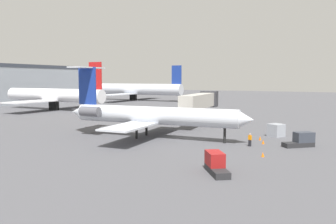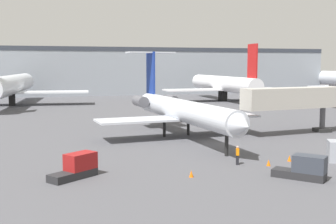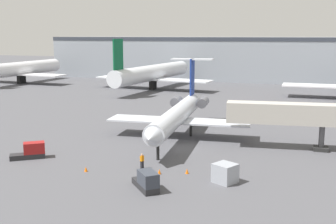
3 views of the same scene
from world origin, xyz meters
name	(u,v)px [view 1 (image 1 of 3)]	position (x,y,z in m)	size (l,w,h in m)	color
ground_plane	(187,139)	(0.00, 0.00, -0.05)	(400.00, 400.00, 0.10)	#4C4C51
regional_jet	(147,114)	(-1.61, 5.77, 3.46)	(20.52, 29.58, 10.59)	silver
jet_bridge	(201,101)	(15.14, 4.21, 4.53)	(16.93, 4.89, 6.21)	#B7B2A8
ground_crew_marshaller	(250,140)	(-1.10, -9.48, 0.86)	(0.38, 0.46, 1.69)	black
baggage_tug_lead	(301,140)	(1.77, -15.39, 0.84)	(3.71, 3.92, 1.90)	#262628
baggage_tug_trailing	(216,164)	(-15.04, -9.99, 0.84)	(4.05, 3.50, 1.90)	#262628
cargo_container_uld	(276,130)	(8.35, -10.97, 0.96)	(2.71, 2.67, 1.91)	#999EA8
traffic_cone_near	(263,154)	(-6.42, -12.37, 0.28)	(0.36, 0.36, 0.55)	orange
traffic_cone_mid	(263,142)	(1.33, -10.65, 0.28)	(0.36, 0.36, 0.55)	orange
traffic_cone_far	(260,138)	(4.05, -9.59, 0.28)	(0.36, 0.36, 0.55)	orange
parked_airliner_centre	(54,95)	(24.27, 52.35, 4.10)	(28.84, 34.32, 13.01)	white
parked_airliner_east_mid	(134,89)	(71.01, 57.32, 4.47)	(36.39, 43.28, 13.75)	silver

